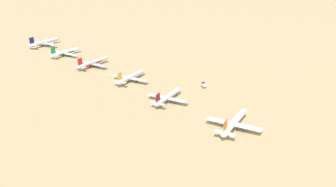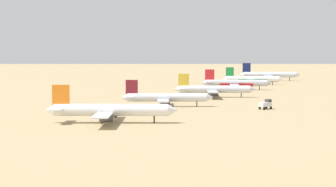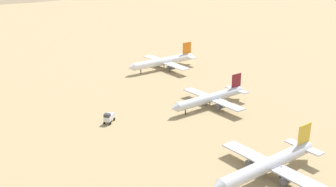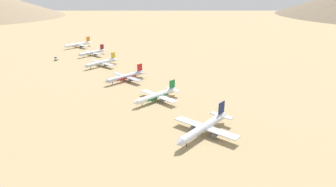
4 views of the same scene
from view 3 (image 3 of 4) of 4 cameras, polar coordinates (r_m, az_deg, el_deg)
name	(u,v)px [view 3 (image 3 of 4)]	position (r m, az deg, el deg)	size (l,w,h in m)	color
parked_jet_0	(164,61)	(207.57, -0.62, 4.62)	(42.57, 34.75, 12.29)	white
parked_jet_1	(211,98)	(156.75, 6.18, -0.65)	(38.43, 31.39, 11.10)	silver
parked_jet_2	(269,164)	(111.45, 14.30, -9.84)	(40.66, 33.20, 11.74)	silver
service_truck	(109,117)	(143.69, -8.50, -3.38)	(5.35, 5.53, 3.90)	silver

